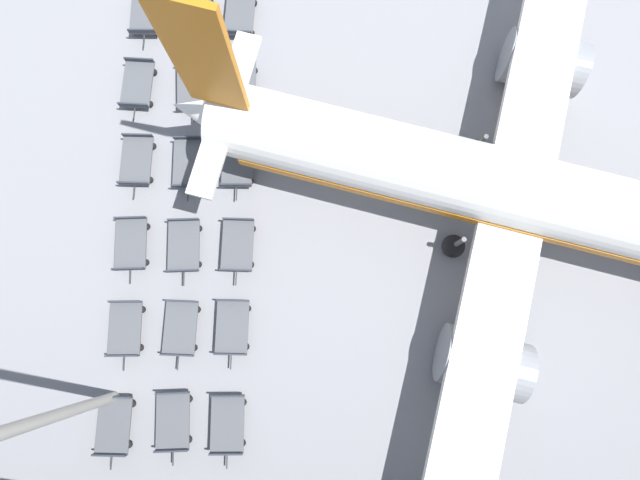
# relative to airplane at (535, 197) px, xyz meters

# --- Properties ---
(airplane) EXTENTS (29.72, 35.94, 12.16)m
(airplane) POSITION_rel_airplane_xyz_m (0.00, 0.00, 0.00)
(airplane) COLOR white
(airplane) RESTS_ON ground_plane
(baggage_dolly_row_near_col_a) EXTENTS (3.48, 1.94, 0.92)m
(baggage_dolly_row_near_col_a) POSITION_rel_airplane_xyz_m (-8.73, -21.11, -2.68)
(baggage_dolly_row_near_col_a) COLOR #515459
(baggage_dolly_row_near_col_a) RESTS_ON ground_plane
(baggage_dolly_row_near_col_b) EXTENTS (3.45, 1.84, 0.92)m
(baggage_dolly_row_near_col_b) POSITION_rel_airplane_xyz_m (-4.41, -20.71, -2.68)
(baggage_dolly_row_near_col_b) COLOR #515459
(baggage_dolly_row_near_col_b) RESTS_ON ground_plane
(baggage_dolly_row_near_col_c) EXTENTS (3.47, 1.90, 0.92)m
(baggage_dolly_row_near_col_c) POSITION_rel_airplane_xyz_m (-0.14, -19.91, -2.68)
(baggage_dolly_row_near_col_c) COLOR #515459
(baggage_dolly_row_near_col_c) RESTS_ON ground_plane
(baggage_dolly_row_near_col_d) EXTENTS (3.49, 2.01, 0.92)m
(baggage_dolly_row_near_col_d) POSITION_rel_airplane_xyz_m (4.29, -19.33, -2.68)
(baggage_dolly_row_near_col_d) COLOR #515459
(baggage_dolly_row_near_col_d) RESTS_ON ground_plane
(baggage_dolly_row_near_col_e) EXTENTS (3.48, 1.97, 0.92)m
(baggage_dolly_row_near_col_e) POSITION_rel_airplane_xyz_m (8.53, -18.77, -2.68)
(baggage_dolly_row_near_col_e) COLOR #515459
(baggage_dolly_row_near_col_e) RESTS_ON ground_plane
(baggage_dolly_row_near_col_f) EXTENTS (3.47, 1.90, 0.92)m
(baggage_dolly_row_near_col_f) POSITION_rel_airplane_xyz_m (13.08, -18.40, -2.68)
(baggage_dolly_row_near_col_f) COLOR #515459
(baggage_dolly_row_near_col_f) RESTS_ON ground_plane
(baggage_dolly_row_mid_a_col_a) EXTENTS (3.46, 1.87, 0.92)m
(baggage_dolly_row_mid_a_col_a) POSITION_rel_airplane_xyz_m (-9.09, -18.33, -2.68)
(baggage_dolly_row_mid_a_col_a) COLOR #515459
(baggage_dolly_row_mid_a_col_a) RESTS_ON ground_plane
(baggage_dolly_row_mid_a_col_b) EXTENTS (3.50, 2.07, 0.92)m
(baggage_dolly_row_mid_a_col_b) POSITION_rel_airplane_xyz_m (-4.71, -17.75, -2.68)
(baggage_dolly_row_mid_a_col_b) COLOR #515459
(baggage_dolly_row_mid_a_col_b) RESTS_ON ground_plane
(baggage_dolly_row_mid_a_col_c) EXTENTS (3.49, 1.97, 0.92)m
(baggage_dolly_row_mid_a_col_c) POSITION_rel_airplane_xyz_m (-0.36, -17.16, -2.68)
(baggage_dolly_row_mid_a_col_c) COLOR #515459
(baggage_dolly_row_mid_a_col_c) RESTS_ON ground_plane
(baggage_dolly_row_mid_a_col_d) EXTENTS (3.49, 2.00, 0.92)m
(baggage_dolly_row_mid_a_col_d) POSITION_rel_airplane_xyz_m (4.04, -16.63, -2.68)
(baggage_dolly_row_mid_a_col_d) COLOR #515459
(baggage_dolly_row_mid_a_col_d) RESTS_ON ground_plane
(baggage_dolly_row_mid_a_col_e) EXTENTS (3.46, 1.87, 0.92)m
(baggage_dolly_row_mid_a_col_e) POSITION_rel_airplane_xyz_m (8.14, -16.05, -2.68)
(baggage_dolly_row_mid_a_col_e) COLOR #515459
(baggage_dolly_row_mid_a_col_e) RESTS_ON ground_plane
(baggage_dolly_row_mid_a_col_f) EXTENTS (3.49, 2.01, 0.92)m
(baggage_dolly_row_mid_a_col_f) POSITION_rel_airplane_xyz_m (12.53, -15.62, -2.68)
(baggage_dolly_row_mid_a_col_f) COLOR #515459
(baggage_dolly_row_mid_a_col_f) RESTS_ON ground_plane
(baggage_dolly_row_mid_b_col_a) EXTENTS (3.45, 1.85, 0.92)m
(baggage_dolly_row_mid_b_col_a) POSITION_rel_airplane_xyz_m (-9.34, -15.86, -2.68)
(baggage_dolly_row_mid_b_col_a) COLOR #515459
(baggage_dolly_row_mid_b_col_a) RESTS_ON ground_plane
(baggage_dolly_row_mid_b_col_b) EXTENTS (3.49, 1.98, 0.92)m
(baggage_dolly_row_mid_b_col_b) POSITION_rel_airplane_xyz_m (-5.18, -15.12, -2.68)
(baggage_dolly_row_mid_b_col_b) COLOR #515459
(baggage_dolly_row_mid_b_col_b) RESTS_ON ground_plane
(baggage_dolly_row_mid_b_col_c) EXTENTS (3.48, 1.94, 0.92)m
(baggage_dolly_row_mid_b_col_c) POSITION_rel_airplane_xyz_m (-0.73, -14.62, -2.68)
(baggage_dolly_row_mid_b_col_c) COLOR #515459
(baggage_dolly_row_mid_b_col_c) RESTS_ON ground_plane
(baggage_dolly_row_mid_b_col_d) EXTENTS (3.47, 1.90, 0.92)m
(baggage_dolly_row_mid_b_col_d) POSITION_rel_airplane_xyz_m (3.66, -13.90, -2.68)
(baggage_dolly_row_mid_b_col_d) COLOR #515459
(baggage_dolly_row_mid_b_col_d) RESTS_ON ground_plane
(baggage_dolly_row_mid_b_col_e) EXTENTS (3.47, 1.91, 0.92)m
(baggage_dolly_row_mid_b_col_e) POSITION_rel_airplane_xyz_m (7.77, -13.51, -2.68)
(baggage_dolly_row_mid_b_col_e) COLOR #515459
(baggage_dolly_row_mid_b_col_e) RESTS_ON ground_plane
(baggage_dolly_row_mid_b_col_f) EXTENTS (3.48, 1.96, 0.92)m
(baggage_dolly_row_mid_b_col_f) POSITION_rel_airplane_xyz_m (12.32, -13.00, -2.68)
(baggage_dolly_row_mid_b_col_f) COLOR #515459
(baggage_dolly_row_mid_b_col_f) RESTS_ON ground_plane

